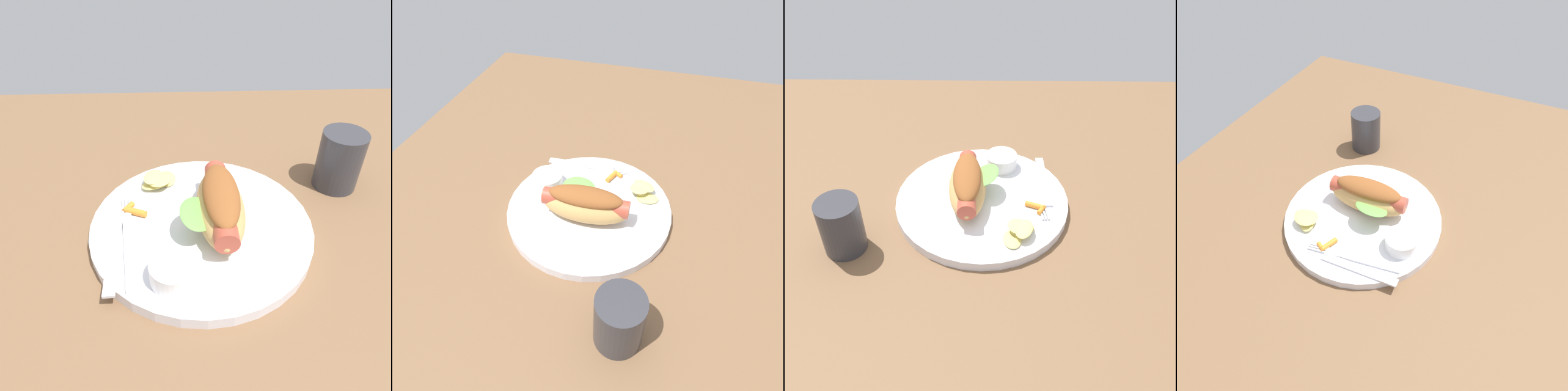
# 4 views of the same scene
# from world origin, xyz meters

# --- Properties ---
(ground_plane) EXTENTS (1.20, 0.90, 0.02)m
(ground_plane) POSITION_xyz_m (0.00, 0.00, -0.01)
(ground_plane) COLOR brown
(plate) EXTENTS (0.29, 0.29, 0.02)m
(plate) POSITION_xyz_m (-0.03, -0.01, 0.01)
(plate) COLOR white
(plate) RESTS_ON ground_plane
(hot_dog) EXTENTS (0.09, 0.15, 0.06)m
(hot_dog) POSITION_xyz_m (-0.05, -0.01, 0.05)
(hot_dog) COLOR tan
(hot_dog) RESTS_ON plate
(sauce_ramekin) EXTENTS (0.06, 0.06, 0.03)m
(sauce_ramekin) POSITION_xyz_m (0.01, 0.08, 0.03)
(sauce_ramekin) COLOR white
(sauce_ramekin) RESTS_ON plate
(fork) EXTENTS (0.03, 0.16, 0.00)m
(fork) POSITION_xyz_m (0.06, 0.02, 0.02)
(fork) COLOR silver
(fork) RESTS_ON plate
(knife) EXTENTS (0.02, 0.13, 0.00)m
(knife) POSITION_xyz_m (0.08, 0.04, 0.02)
(knife) COLOR silver
(knife) RESTS_ON plate
(chips_pile) EXTENTS (0.05, 0.06, 0.02)m
(chips_pile) POSITION_xyz_m (0.03, -0.09, 0.03)
(chips_pile) COLOR #DCCE70
(chips_pile) RESTS_ON plate
(carrot_garnish) EXTENTS (0.03, 0.03, 0.01)m
(carrot_garnish) POSITION_xyz_m (0.06, -0.03, 0.02)
(carrot_garnish) COLOR orange
(carrot_garnish) RESTS_ON plate
(drinking_cup) EXTENTS (0.06, 0.06, 0.09)m
(drinking_cup) POSITION_xyz_m (-0.23, -0.11, 0.04)
(drinking_cup) COLOR #333338
(drinking_cup) RESTS_ON ground_plane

